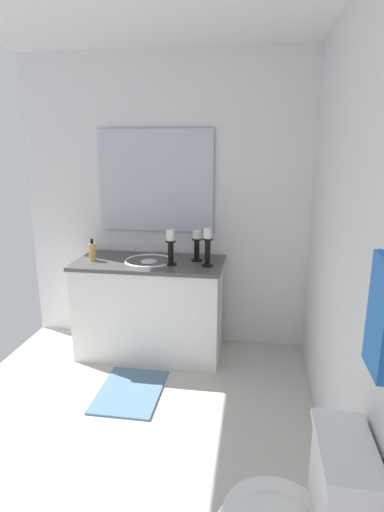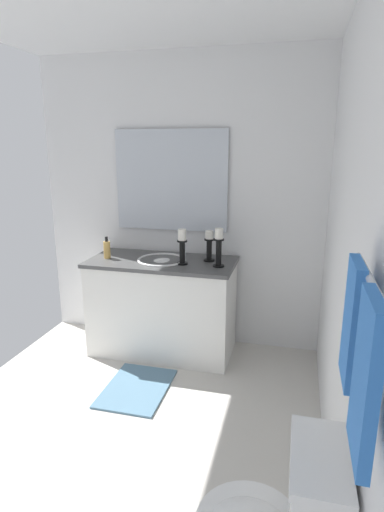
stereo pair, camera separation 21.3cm
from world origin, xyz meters
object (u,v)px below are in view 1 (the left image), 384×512
Objects in this scene: candle_holder_mid at (171,246)px; vanity_cabinet at (150,307)px; sink_basin at (149,266)px; candle_holder_tall at (208,246)px; candle_holder_short at (197,245)px; bath_mat at (130,391)px; mirror at (155,181)px; soap_bottle at (92,252)px; towel_near_vanity at (380,316)px.

vanity_cabinet is at bearing -109.35° from candle_holder_mid.
candle_holder_tall reaches higher than sink_basin.
vanity_cabinet is 4.83× the size of candle_holder_short.
candle_holder_mid reaches higher than bath_mat.
bath_mat is (0.56, -0.48, -0.96)m from candle_holder_tall.
candle_holder_short is (-0.08, 0.38, 0.17)m from sink_basin.
candle_holder_short is at bearing 151.55° from bath_mat.
candle_holder_mid is at bearing 160.77° from bath_mat.
sink_basin is 0.28m from candle_holder_mid.
vanity_cabinet is 4.29× the size of candle_holder_mid.
sink_basin reaches higher than bath_mat.
mirror reaches higher than soap_bottle.
bath_mat is at bearing -136.54° from towel_near_vanity.
candle_holder_short reaches higher than bath_mat.
sink_basin is 1.61× the size of candle_holder_short.
towel_near_vanity reaches higher than vanity_cabinet.
towel_near_vanity is at bearing 23.01° from candle_holder_short.
vanity_cabinet is 6.71× the size of soap_bottle.
mirror is 2.62× the size of towel_near_vanity.
sink_basin is at bearing -97.58° from candle_holder_tall.
mirror is 0.75m from candle_holder_tall.
soap_bottle is 1.14m from bath_mat.
vanity_cabinet is 3.25× the size of towel_near_vanity.
sink_basin is at bearing 0.20° from mirror.
candle_holder_short is at bearing 101.38° from sink_basin.
mirror is 3.45× the size of candle_holder_mid.
vanity_cabinet is at bearing -0.01° from mirror.
vanity_cabinet is 2.42m from towel_near_vanity.
mirror is 5.40× the size of soap_bottle.
vanity_cabinet is 0.36m from sink_basin.
bath_mat is (0.56, -0.19, -0.95)m from candle_holder_mid.
candle_holder_tall is 0.50× the size of bath_mat.
candle_holder_tall is at bearing 139.19° from bath_mat.
soap_bottle is at bearing -84.17° from vanity_cabinet.
candle_holder_tall is 1.07× the size of candle_holder_mid.
mirror is at bearing 125.42° from soap_bottle.
towel_near_vanity is 2.16m from bath_mat.
candle_holder_tall is 1.20× the size of candle_holder_short.
candle_holder_tall is at bearing 88.95° from soap_bottle.
bath_mat is at bearing 0.00° from vanity_cabinet.
towel_near_vanity is at bearing 32.59° from vanity_cabinet.
soap_bottle is at bearing -91.86° from candle_holder_mid.
mirror is 2.53m from towel_near_vanity.
towel_near_vanity is at bearing 21.83° from candle_holder_tall.
towel_near_vanity is (2.00, 0.85, 0.28)m from candle_holder_short.
soap_bottle is (-0.02, -0.65, -0.08)m from candle_holder_mid.
soap_bottle is at bearing -54.58° from mirror.
candle_holder_short is at bearing 101.35° from vanity_cabinet.
candle_holder_tall is (0.06, 0.48, 0.56)m from vanity_cabinet.
candle_holder_mid is 1.57× the size of soap_bottle.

